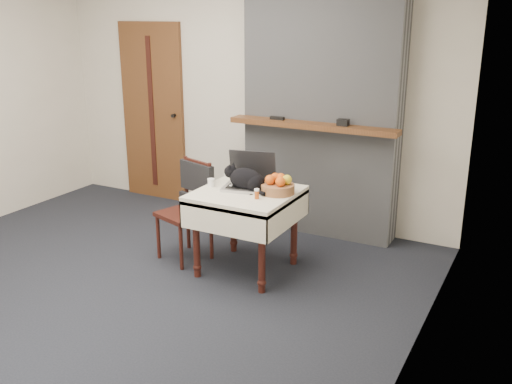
% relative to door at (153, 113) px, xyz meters
% --- Properties ---
extents(ground, '(4.50, 4.50, 0.00)m').
position_rel_door_xyz_m(ground, '(1.20, -1.97, -1.00)').
color(ground, black).
rests_on(ground, ground).
extents(room_shell, '(4.52, 4.01, 2.61)m').
position_rel_door_xyz_m(room_shell, '(1.20, -1.51, 0.76)').
color(room_shell, beige).
rests_on(room_shell, ground).
extents(door, '(0.82, 0.10, 2.00)m').
position_rel_door_xyz_m(door, '(0.00, 0.00, 0.00)').
color(door, brown).
rests_on(door, ground).
extents(chimney, '(1.62, 0.48, 2.60)m').
position_rel_door_xyz_m(chimney, '(2.10, -0.13, 0.30)').
color(chimney, gray).
rests_on(chimney, ground).
extents(side_table, '(0.78, 0.78, 0.70)m').
position_rel_door_xyz_m(side_table, '(1.92, -1.29, -0.41)').
color(side_table, black).
rests_on(side_table, ground).
extents(laptop, '(0.46, 0.42, 0.29)m').
position_rel_door_xyz_m(laptop, '(1.89, -1.17, -0.23)').
color(laptop, '#B7B7BC').
rests_on(laptop, side_table).
extents(cat, '(0.43, 0.20, 0.21)m').
position_rel_door_xyz_m(cat, '(1.91, -1.26, -0.21)').
color(cat, black).
rests_on(cat, side_table).
extents(cream_jar, '(0.06, 0.06, 0.07)m').
position_rel_door_xyz_m(cream_jar, '(1.60, -1.31, -0.27)').
color(cream_jar, white).
rests_on(cream_jar, side_table).
extents(pill_bottle, '(0.04, 0.04, 0.08)m').
position_rel_door_xyz_m(pill_bottle, '(2.09, -1.43, -0.26)').
color(pill_bottle, '#B34A16').
rests_on(pill_bottle, side_table).
extents(fruit_basket, '(0.27, 0.27, 0.15)m').
position_rel_door_xyz_m(fruit_basket, '(2.18, -1.22, -0.24)').
color(fruit_basket, '#935E3B').
rests_on(fruit_basket, side_table).
extents(desk_clutter, '(0.13, 0.09, 0.01)m').
position_rel_door_xyz_m(desk_clutter, '(2.08, -1.23, -0.30)').
color(desk_clutter, black).
rests_on(desk_clutter, side_table).
extents(chair, '(0.49, 0.49, 0.88)m').
position_rel_door_xyz_m(chair, '(1.35, -1.25, -0.44)').
color(chair, black).
rests_on(chair, ground).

